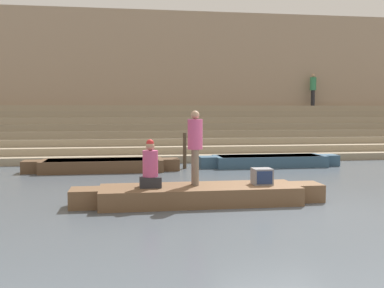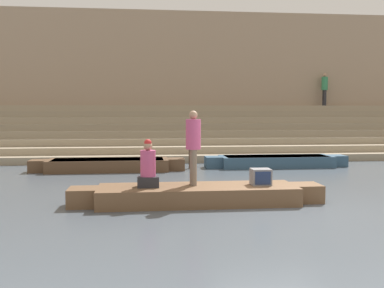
% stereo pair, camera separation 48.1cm
% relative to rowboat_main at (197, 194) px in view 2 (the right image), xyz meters
% --- Properties ---
extents(ground_plane, '(120.00, 120.00, 0.00)m').
position_rel_rowboat_main_xyz_m(ground_plane, '(1.65, -0.51, -0.23)').
color(ground_plane, '#4C5660').
extents(ghat_steps, '(36.00, 6.12, 2.46)m').
position_rel_rowboat_main_xyz_m(ghat_steps, '(1.65, 12.05, 0.65)').
color(ghat_steps, gray).
rests_on(ghat_steps, ground).
extents(back_wall, '(34.20, 1.28, 7.58)m').
position_rel_rowboat_main_xyz_m(back_wall, '(1.65, 14.81, 3.54)').
color(back_wall, tan).
rests_on(back_wall, ground).
extents(rowboat_main, '(5.95, 1.48, 0.42)m').
position_rel_rowboat_main_xyz_m(rowboat_main, '(0.00, 0.00, 0.00)').
color(rowboat_main, brown).
rests_on(rowboat_main, ground).
extents(person_standing, '(0.35, 0.35, 1.77)m').
position_rel_rowboat_main_xyz_m(person_standing, '(-0.08, 0.15, 1.21)').
color(person_standing, '#756656').
rests_on(person_standing, rowboat_main).
extents(person_rowing, '(0.49, 0.39, 1.11)m').
position_rel_rowboat_main_xyz_m(person_rowing, '(-1.15, -0.02, 0.64)').
color(person_rowing, '#28282D').
rests_on(person_rowing, rowboat_main).
extents(tv_set, '(0.45, 0.43, 0.39)m').
position_rel_rowboat_main_xyz_m(tv_set, '(1.52, -0.01, 0.39)').
color(tv_set, slate).
rests_on(tv_set, rowboat_main).
extents(moored_boat_shore, '(5.52, 1.34, 0.43)m').
position_rel_rowboat_main_xyz_m(moored_boat_shore, '(-2.53, 6.04, 0.00)').
color(moored_boat_shore, brown).
rests_on(moored_boat_shore, ground).
extents(moored_boat_distant, '(5.55, 1.34, 0.43)m').
position_rel_rowboat_main_xyz_m(moored_boat_distant, '(3.87, 6.53, 0.00)').
color(moored_boat_distant, '#33516B').
rests_on(moored_boat_distant, ground).
extents(mooring_post, '(0.13, 0.13, 1.36)m').
position_rel_rowboat_main_xyz_m(mooring_post, '(0.51, 6.42, 0.45)').
color(mooring_post, '#473828').
rests_on(mooring_post, ground).
extents(person_on_steps, '(0.35, 0.35, 1.80)m').
position_rel_rowboat_main_xyz_m(person_on_steps, '(8.81, 13.83, 3.27)').
color(person_on_steps, '#28282D').
rests_on(person_on_steps, ghat_steps).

